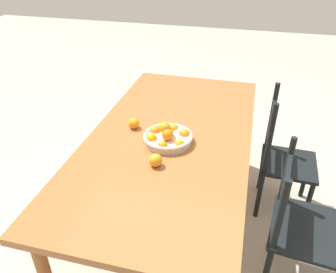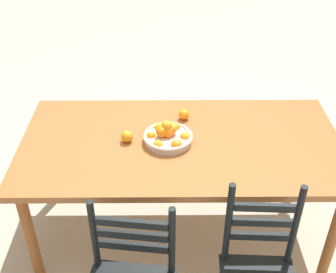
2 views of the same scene
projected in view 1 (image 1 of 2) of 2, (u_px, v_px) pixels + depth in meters
The scene contains 7 objects.
ground_plane at pixel (170, 221), 2.55m from camera, with size 12.00×12.00×0.00m, color #B1A794.
dining_table at pixel (170, 144), 2.18m from camera, with size 2.01×1.02×0.78m.
chair_near_window at pixel (304, 228), 1.90m from camera, with size 0.51×0.51×0.91m.
chair_by_cabinet at pixel (282, 159), 2.47m from camera, with size 0.42×0.42×0.97m.
fruit_bowl at pixel (168, 136), 2.05m from camera, with size 0.31×0.31×0.14m.
orange_loose_0 at pixel (134, 123), 2.20m from camera, with size 0.07×0.07×0.07m, color orange.
orange_loose_1 at pixel (155, 160), 1.84m from camera, with size 0.07×0.07×0.07m, color orange.
Camera 1 is at (1.77, 0.44, 1.90)m, focal length 35.46 mm.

